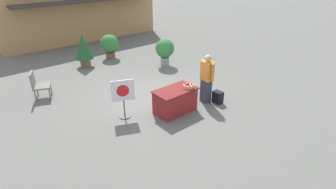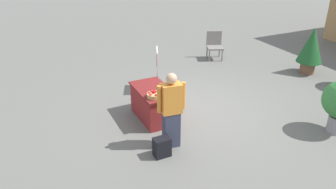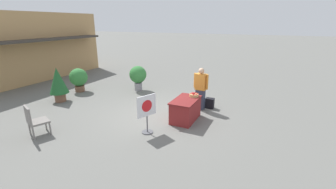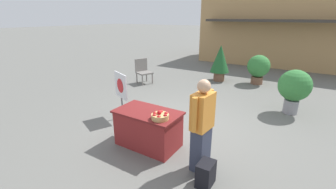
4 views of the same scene
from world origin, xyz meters
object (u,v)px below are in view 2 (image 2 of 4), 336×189
Objects in this scene: apple_basket at (154,95)px; patio_chair at (214,44)px; potted_plant_far_left at (311,48)px; person_visitor at (171,110)px; poster_board at (157,67)px; display_table at (154,103)px; backpack at (162,147)px.

patio_chair is (-3.50, 3.94, -0.31)m from apple_basket.
potted_plant_far_left is at bearing 98.79° from apple_basket.
person_visitor is 1.35× the size of poster_board.
person_visitor is at bearing -6.67° from display_table.
potted_plant_far_left is at bearing 94.96° from display_table.
display_table is at bearing 85.70° from poster_board.
patio_chair is at bearing 137.21° from backpack.
person_visitor is 5.87m from patio_chair.
apple_basket reaches higher than display_table.
patio_chair is at bearing -35.38° from person_visitor.
apple_basket is 0.22× the size of potted_plant_far_left.
patio_chair is at bearing -142.50° from potted_plant_far_left.
display_table is 1.65m from poster_board.
patio_chair is (-4.35, 3.93, -0.32)m from person_visitor.
patio_chair is (-3.08, 3.78, 0.15)m from display_table.
poster_board is at bearing -100.62° from potted_plant_far_left.
apple_basket is 0.80× the size of backpack.
patio_chair reaches higher than backpack.
potted_plant_far_left reaches higher than poster_board.
patio_chair is (-1.64, 3.03, -0.17)m from poster_board.
poster_board is 3.45m from patio_chair.
display_table is at bearing -85.04° from potted_plant_far_left.
backpack is 6.60m from potted_plant_far_left.
potted_plant_far_left is (0.94, 5.01, 0.17)m from poster_board.
display_table is 1.38× the size of patio_chair.
potted_plant_far_left is (-1.77, 5.91, 0.02)m from person_visitor.
display_table is 1.09× the size of poster_board.
display_table is 3.26× the size of backpack.
apple_basket is at bearing 87.02° from poster_board.
display_table is 0.81× the size of person_visitor.
poster_board is (-1.86, 0.91, -0.14)m from apple_basket.
apple_basket reaches higher than backpack.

